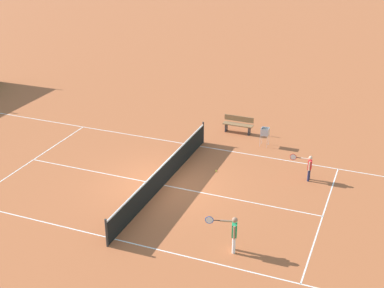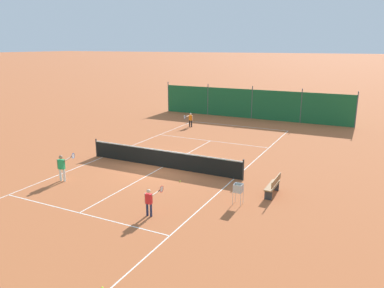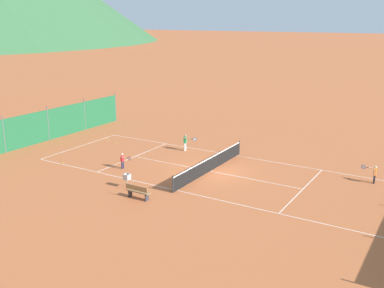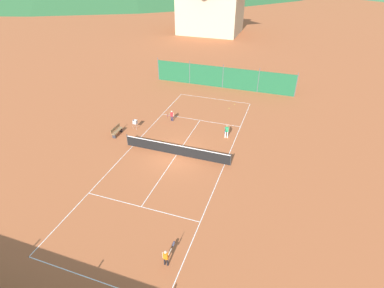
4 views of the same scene
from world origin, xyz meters
name	(u,v)px [view 1 (image 1 of 4)]	position (x,y,z in m)	size (l,w,h in m)	color
ground_plane	(164,185)	(0.00, 0.00, 0.00)	(600.00, 600.00, 0.00)	#B25B33
court_line_markings	(164,185)	(0.00, 0.00, 0.00)	(8.25, 23.85, 0.01)	white
tennis_net	(163,174)	(0.00, 0.00, 0.50)	(9.18, 0.08, 1.06)	#2D2D2D
player_far_baseline	(233,232)	(3.26, 3.97, 0.76)	(0.43, 1.11, 1.31)	white
player_near_service	(308,166)	(-2.62, 5.34, 0.65)	(0.38, 0.95, 1.10)	#23284C
tennis_ball_service_box	(216,171)	(-1.92, 1.59, 0.03)	(0.07, 0.07, 0.07)	#CCE033
ball_hopper	(265,133)	(-5.29, 2.82, 0.66)	(0.36, 0.36, 0.89)	#B7B7BC
courtside_bench	(238,124)	(-6.34, 1.19, 0.45)	(0.36, 1.50, 0.84)	olive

